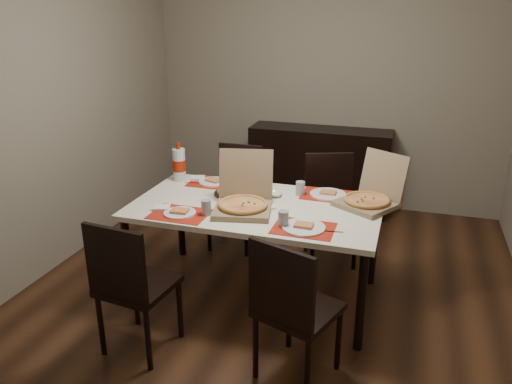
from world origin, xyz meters
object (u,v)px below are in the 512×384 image
(sideboard, at_px, (319,169))
(chair_far_left, at_px, (237,191))
(chair_far_right, at_px, (330,203))
(pizza_box_center, at_px, (243,202))
(soda_bottle, at_px, (179,165))
(dip_bowl, at_px, (274,194))
(chair_near_right, at_px, (292,306))
(chair_near_left, at_px, (130,283))
(dining_table, at_px, (256,213))

(sideboard, relative_size, chair_far_left, 1.61)
(chair_far_right, xyz_separation_m, pizza_box_center, (-0.48, -0.92, 0.30))
(sideboard, xyz_separation_m, chair_far_right, (0.31, -1.13, 0.06))
(chair_far_right, bearing_deg, soda_bottle, -159.17)
(sideboard, relative_size, dip_bowl, 12.69)
(chair_near_right, distance_m, chair_far_right, 1.65)
(chair_near_left, bearing_deg, chair_far_right, 60.81)
(chair_near_left, relative_size, chair_far_left, 1.00)
(chair_near_left, bearing_deg, pizza_box_center, 58.92)
(chair_near_left, height_order, chair_near_right, same)
(sideboard, height_order, pizza_box_center, pizza_box_center)
(dining_table, bearing_deg, chair_near_left, -120.37)
(dining_table, xyz_separation_m, pizza_box_center, (-0.06, -0.12, 0.13))
(dip_bowl, height_order, soda_bottle, soda_bottle)
(chair_near_left, xyz_separation_m, chair_far_right, (0.95, 1.70, 0.00))
(sideboard, distance_m, chair_near_left, 2.90)
(chair_far_left, relative_size, dip_bowl, 7.87)
(chair_near_left, height_order, chair_far_right, same)
(chair_near_right, bearing_deg, soda_bottle, 136.57)
(chair_far_right, bearing_deg, chair_near_right, -87.80)
(soda_bottle, bearing_deg, chair_near_right, -43.43)
(chair_near_right, relative_size, dip_bowl, 7.87)
(pizza_box_center, xyz_separation_m, soda_bottle, (-0.72, 0.46, 0.08))
(chair_near_left, distance_m, pizza_box_center, 0.96)
(chair_far_right, distance_m, pizza_box_center, 1.08)
(sideboard, height_order, chair_far_right, chair_far_right)
(dining_table, bearing_deg, sideboard, 86.61)
(dining_table, height_order, soda_bottle, soda_bottle)
(sideboard, xyz_separation_m, pizza_box_center, (-0.17, -2.05, 0.36))
(chair_far_left, distance_m, chair_far_right, 0.87)
(chair_near_left, xyz_separation_m, chair_far_left, (0.08, 1.74, 0.00))
(chair_near_right, height_order, dip_bowl, chair_near_right)
(sideboard, distance_m, chair_far_right, 1.17)
(dining_table, relative_size, soda_bottle, 5.61)
(dining_table, bearing_deg, pizza_box_center, -115.42)
(dining_table, relative_size, chair_far_left, 1.94)
(dip_bowl, bearing_deg, dining_table, -110.34)
(sideboard, relative_size, chair_far_right, 1.61)
(pizza_box_center, height_order, soda_bottle, pizza_box_center)
(dining_table, height_order, chair_near_right, chair_near_right)
(dining_table, distance_m, soda_bottle, 0.87)
(chair_near_left, bearing_deg, soda_bottle, 101.29)
(sideboard, xyz_separation_m, chair_far_left, (-0.56, -1.10, 0.06))
(pizza_box_center, bearing_deg, chair_far_left, 112.50)
(sideboard, height_order, dining_table, sideboard)
(chair_far_left, height_order, pizza_box_center, pizza_box_center)
(chair_near_left, distance_m, soda_bottle, 1.32)
(chair_far_left, relative_size, soda_bottle, 2.90)
(soda_bottle, bearing_deg, chair_far_left, 56.21)
(chair_near_left, relative_size, dip_bowl, 7.87)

